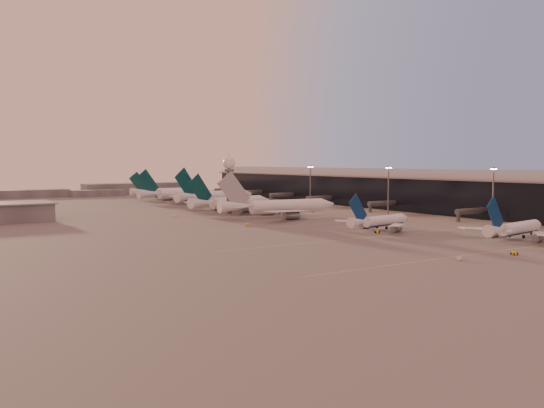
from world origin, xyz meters
TOP-DOWN VIEW (x-y plane):
  - ground at (0.00, 0.00)m, footprint 700.00×700.00m
  - taxiway_markings at (30.00, 56.00)m, footprint 180.00×185.25m
  - terminal at (107.88, 110.09)m, footprint 57.00×362.00m
  - radar_tower at (5.00, 120.00)m, footprint 6.40×6.40m
  - mast_a at (58.00, 0.00)m, footprint 3.60×0.56m
  - mast_b at (55.00, 55.00)m, footprint 3.60×0.56m
  - mast_c at (50.00, 110.00)m, footprint 3.60×0.56m
  - mast_d at (48.00, 200.00)m, footprint 3.60×0.56m
  - distant_horizon at (2.62, 325.14)m, footprint 165.00×37.50m
  - narrowbody_near at (40.91, -22.11)m, footprint 40.51×32.10m
  - narrowbody_mid at (20.47, 23.40)m, footprint 38.39×30.37m
  - widebody_white at (16.36, 89.19)m, footprint 64.10×51.17m
  - greentail_a at (12.63, 131.10)m, footprint 56.87×45.38m
  - greentail_b at (26.35, 175.56)m, footprint 63.55×50.57m
  - greentail_c at (20.17, 221.76)m, footprint 61.05×48.84m
  - greentail_d at (26.60, 258.91)m, footprint 54.82×44.27m
  - gsv_truck_a at (-9.54, -39.75)m, footprint 5.04×2.04m
  - gsv_tug_near at (10.86, -42.31)m, footprint 2.96×3.90m
  - gsv_catering_a at (53.89, -9.37)m, footprint 5.12×3.39m
  - gsv_tug_mid at (12.95, 17.30)m, footprint 4.56×3.95m
  - gsv_truck_b at (60.68, 48.93)m, footprint 6.65×4.31m
  - gsv_truck_c at (-16.72, 64.44)m, footprint 5.33×5.94m
  - gsv_catering_b at (71.17, 65.63)m, footprint 4.46×2.28m
  - gsv_tug_far at (22.68, 92.35)m, footprint 3.37×3.77m
  - gsv_truck_d at (-26.24, 118.93)m, footprint 2.87×5.77m
  - gsv_tug_hangar at (44.80, 153.16)m, footprint 4.11×3.67m

SIDE VIEW (x-z plane):
  - ground at x=0.00m, z-range 0.00..0.00m
  - taxiway_markings at x=30.00m, z-range 0.00..0.02m
  - gsv_tug_far at x=22.68m, z-range 0.01..0.94m
  - gsv_tug_near at x=10.86m, z-range 0.01..1.00m
  - gsv_tug_hangar at x=44.80m, z-range 0.02..1.02m
  - gsv_tug_mid at x=12.95m, z-range 0.02..1.13m
  - gsv_truck_a at x=-9.54m, z-range 0.02..2.03m
  - gsv_truck_d at x=-26.24m, z-range 0.02..2.25m
  - gsv_truck_c at x=-16.72m, z-range 0.02..2.41m
  - gsv_truck_b at x=60.68m, z-range 0.03..2.55m
  - gsv_catering_b at x=71.17m, z-range 0.00..3.58m
  - gsv_catering_a at x=53.89m, z-range 0.00..3.87m
  - narrowbody_mid at x=20.47m, z-range -4.50..10.62m
  - narrowbody_near at x=40.91m, z-range -4.73..11.17m
  - greentail_d at x=26.60m, z-range -6.44..13.47m
  - greentail_a at x=12.63m, z-range -6.81..14.24m
  - distant_horizon at x=2.62m, z-range -0.61..8.39m
  - widebody_white at x=16.36m, z-range -7.36..15.18m
  - greentail_c at x=20.17m, z-range -7.25..15.16m
  - greentail_b at x=26.35m, z-range -7.69..16.08m
  - terminal at x=107.88m, z-range -1.00..22.04m
  - mast_a at x=58.00m, z-range 1.24..26.24m
  - mast_b at x=55.00m, z-range 1.24..26.24m
  - mast_c at x=50.00m, z-range 1.24..26.24m
  - mast_d at x=48.00m, z-range 1.24..26.24m
  - radar_tower at x=5.00m, z-range 5.40..36.50m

